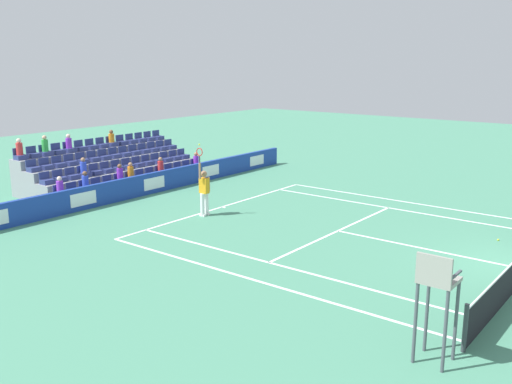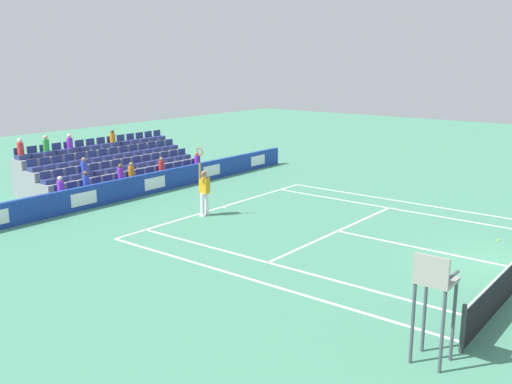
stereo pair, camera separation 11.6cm
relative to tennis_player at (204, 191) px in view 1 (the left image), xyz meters
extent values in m
cube|color=white|center=(-1.40, -0.34, -0.99)|extent=(10.97, 0.10, 0.01)
cube|color=white|center=(-1.40, 5.15, -0.99)|extent=(8.23, 0.10, 0.01)
cube|color=white|center=(-1.40, 8.35, -0.99)|extent=(0.10, 6.40, 0.01)
cube|color=white|center=(2.72, 5.61, -0.99)|extent=(0.10, 11.89, 0.01)
cube|color=white|center=(-5.51, 5.61, -0.99)|extent=(0.10, 11.89, 0.01)
cube|color=white|center=(4.09, 5.61, -0.99)|extent=(0.10, 11.89, 0.01)
cube|color=white|center=(-6.88, 5.61, -0.99)|extent=(0.10, 11.89, 0.01)
cube|color=white|center=(-1.40, -0.24, -0.99)|extent=(0.10, 0.20, 0.01)
cube|color=#193899|center=(-1.40, -4.50, -0.52)|extent=(19.01, 0.20, 0.95)
cube|color=white|center=(-9.00, -4.39, -0.52)|extent=(1.22, 0.01, 0.53)
cube|color=white|center=(-5.20, -4.39, -0.52)|extent=(1.22, 0.01, 0.53)
cube|color=white|center=(-1.40, -4.39, -0.52)|extent=(1.22, 0.01, 0.53)
cube|color=white|center=(2.40, -4.39, -0.52)|extent=(1.22, 0.01, 0.53)
cylinder|color=#33383D|center=(4.54, 11.55, -0.46)|extent=(0.10, 0.10, 1.07)
cylinder|color=white|center=(-0.13, 0.00, -0.54)|extent=(0.16, 0.16, 0.90)
cylinder|color=white|center=(0.11, 0.00, -0.54)|extent=(0.16, 0.16, 0.90)
cube|color=white|center=(-0.13, 0.00, -0.95)|extent=(0.12, 0.26, 0.08)
cube|color=white|center=(0.11, 0.00, -0.95)|extent=(0.12, 0.26, 0.08)
cube|color=orange|center=(-0.01, 0.00, 0.21)|extent=(0.23, 0.36, 0.60)
sphere|color=#9E7251|center=(-0.01, 0.00, 0.67)|extent=(0.24, 0.24, 0.24)
cylinder|color=#9E7251|center=(0.21, 0.00, 0.82)|extent=(0.09, 0.09, 0.62)
cylinder|color=#9E7251|center=(-0.23, 0.04, 0.23)|extent=(0.09, 0.09, 0.56)
cylinder|color=black|center=(0.21, 0.00, 1.27)|extent=(0.04, 0.04, 0.28)
torus|color=red|center=(0.21, 0.00, 1.55)|extent=(0.04, 0.31, 0.31)
sphere|color=#D1E533|center=(0.21, 0.00, 1.83)|extent=(0.07, 0.07, 0.07)
cylinder|color=#474C54|center=(4.99, 10.89, -0.14)|extent=(0.07, 0.07, 1.71)
cylinder|color=#474C54|center=(4.99, 11.49, -0.14)|extent=(0.07, 0.07, 1.71)
cylinder|color=#474C54|center=(5.59, 10.89, -0.14)|extent=(0.07, 0.07, 1.71)
cylinder|color=#474C54|center=(5.59, 11.49, -0.14)|extent=(0.07, 0.07, 1.71)
cube|color=gray|center=(5.29, 11.19, 0.76)|extent=(0.70, 0.70, 0.08)
cube|color=gray|center=(5.61, 11.19, 1.07)|extent=(0.06, 0.70, 0.55)
cube|color=#474C54|center=(5.29, 10.87, 0.94)|extent=(0.56, 0.05, 0.04)
cube|color=#474C54|center=(5.29, 11.51, 0.94)|extent=(0.56, 0.05, 0.04)
cube|color=gray|center=(-1.40, -5.57, -0.78)|extent=(8.68, 0.95, 0.42)
cube|color=navy|center=(-5.43, -5.57, -0.47)|extent=(0.48, 0.44, 0.20)
cube|color=navy|center=(-5.43, -5.77, -0.22)|extent=(0.48, 0.04, 0.30)
cube|color=navy|center=(-4.81, -5.57, -0.47)|extent=(0.48, 0.44, 0.20)
cube|color=navy|center=(-4.81, -5.77, -0.22)|extent=(0.48, 0.04, 0.30)
cube|color=navy|center=(-4.19, -5.57, -0.47)|extent=(0.48, 0.44, 0.20)
cube|color=navy|center=(-4.19, -5.77, -0.22)|extent=(0.48, 0.04, 0.30)
cube|color=navy|center=(-3.57, -5.57, -0.47)|extent=(0.48, 0.44, 0.20)
cube|color=navy|center=(-3.57, -5.77, -0.22)|extent=(0.48, 0.04, 0.30)
cube|color=navy|center=(-2.95, -5.57, -0.47)|extent=(0.48, 0.44, 0.20)
cube|color=navy|center=(-2.95, -5.77, -0.22)|extent=(0.48, 0.04, 0.30)
cube|color=navy|center=(-2.33, -5.57, -0.47)|extent=(0.48, 0.44, 0.20)
cube|color=navy|center=(-2.33, -5.77, -0.22)|extent=(0.48, 0.04, 0.30)
cube|color=navy|center=(-1.71, -5.57, -0.47)|extent=(0.48, 0.44, 0.20)
cube|color=navy|center=(-1.71, -5.77, -0.22)|extent=(0.48, 0.04, 0.30)
cube|color=navy|center=(-1.09, -5.57, -0.47)|extent=(0.48, 0.44, 0.20)
cube|color=navy|center=(-1.09, -5.77, -0.22)|extent=(0.48, 0.04, 0.30)
cube|color=navy|center=(-0.47, -5.57, -0.47)|extent=(0.48, 0.44, 0.20)
cube|color=navy|center=(-0.47, -5.77, -0.22)|extent=(0.48, 0.04, 0.30)
cube|color=navy|center=(0.15, -5.57, -0.47)|extent=(0.48, 0.44, 0.20)
cube|color=navy|center=(0.15, -5.77, -0.22)|extent=(0.48, 0.04, 0.30)
cube|color=navy|center=(0.77, -5.57, -0.47)|extent=(0.48, 0.44, 0.20)
cube|color=navy|center=(0.77, -5.77, -0.22)|extent=(0.48, 0.04, 0.30)
cube|color=navy|center=(1.39, -5.57, -0.47)|extent=(0.48, 0.44, 0.20)
cube|color=navy|center=(1.39, -5.77, -0.22)|extent=(0.48, 0.04, 0.30)
cube|color=navy|center=(2.01, -5.57, -0.47)|extent=(0.48, 0.44, 0.20)
cube|color=navy|center=(2.01, -5.77, -0.22)|extent=(0.48, 0.04, 0.30)
cube|color=navy|center=(2.63, -5.57, -0.47)|extent=(0.48, 0.44, 0.20)
cube|color=navy|center=(2.63, -5.77, -0.22)|extent=(0.48, 0.04, 0.30)
cube|color=gray|center=(-1.40, -6.52, -0.57)|extent=(8.68, 0.95, 0.84)
cube|color=navy|center=(-5.43, -6.52, -0.05)|extent=(0.48, 0.44, 0.20)
cube|color=navy|center=(-5.43, -6.72, 0.20)|extent=(0.48, 0.04, 0.30)
cube|color=navy|center=(-4.81, -6.52, -0.05)|extent=(0.48, 0.44, 0.20)
cube|color=navy|center=(-4.81, -6.72, 0.20)|extent=(0.48, 0.04, 0.30)
cube|color=navy|center=(-4.19, -6.52, -0.05)|extent=(0.48, 0.44, 0.20)
cube|color=navy|center=(-4.19, -6.72, 0.20)|extent=(0.48, 0.04, 0.30)
cube|color=navy|center=(-3.57, -6.52, -0.05)|extent=(0.48, 0.44, 0.20)
cube|color=navy|center=(-3.57, -6.72, 0.20)|extent=(0.48, 0.04, 0.30)
cube|color=navy|center=(-2.95, -6.52, -0.05)|extent=(0.48, 0.44, 0.20)
cube|color=navy|center=(-2.95, -6.72, 0.20)|extent=(0.48, 0.04, 0.30)
cube|color=navy|center=(-2.33, -6.52, -0.05)|extent=(0.48, 0.44, 0.20)
cube|color=navy|center=(-2.33, -6.72, 0.20)|extent=(0.48, 0.04, 0.30)
cube|color=navy|center=(-1.71, -6.52, -0.05)|extent=(0.48, 0.44, 0.20)
cube|color=navy|center=(-1.71, -6.72, 0.20)|extent=(0.48, 0.04, 0.30)
cube|color=navy|center=(-1.09, -6.52, -0.05)|extent=(0.48, 0.44, 0.20)
cube|color=navy|center=(-1.09, -6.72, 0.20)|extent=(0.48, 0.04, 0.30)
cube|color=navy|center=(-0.47, -6.52, -0.05)|extent=(0.48, 0.44, 0.20)
cube|color=navy|center=(-0.47, -6.72, 0.20)|extent=(0.48, 0.04, 0.30)
cube|color=navy|center=(0.15, -6.52, -0.05)|extent=(0.48, 0.44, 0.20)
cube|color=navy|center=(0.15, -6.72, 0.20)|extent=(0.48, 0.04, 0.30)
cube|color=navy|center=(0.77, -6.52, -0.05)|extent=(0.48, 0.44, 0.20)
cube|color=navy|center=(0.77, -6.72, 0.20)|extent=(0.48, 0.04, 0.30)
cube|color=navy|center=(1.39, -6.52, -0.05)|extent=(0.48, 0.44, 0.20)
cube|color=navy|center=(1.39, -6.72, 0.20)|extent=(0.48, 0.04, 0.30)
cube|color=navy|center=(2.01, -6.52, -0.05)|extent=(0.48, 0.44, 0.20)
cube|color=navy|center=(2.01, -6.72, 0.20)|extent=(0.48, 0.04, 0.30)
cube|color=navy|center=(2.63, -6.52, -0.05)|extent=(0.48, 0.44, 0.20)
cube|color=navy|center=(2.63, -6.72, 0.20)|extent=(0.48, 0.04, 0.30)
cube|color=gray|center=(-1.40, -7.47, -0.36)|extent=(8.68, 0.95, 1.26)
cube|color=navy|center=(-5.43, -7.47, 0.37)|extent=(0.48, 0.44, 0.20)
cube|color=navy|center=(-5.43, -7.67, 0.62)|extent=(0.48, 0.04, 0.30)
cube|color=navy|center=(-4.81, -7.47, 0.37)|extent=(0.48, 0.44, 0.20)
cube|color=navy|center=(-4.81, -7.67, 0.62)|extent=(0.48, 0.04, 0.30)
cube|color=navy|center=(-4.19, -7.47, 0.37)|extent=(0.48, 0.44, 0.20)
cube|color=navy|center=(-4.19, -7.67, 0.62)|extent=(0.48, 0.04, 0.30)
cube|color=navy|center=(-3.57, -7.47, 0.37)|extent=(0.48, 0.44, 0.20)
cube|color=navy|center=(-3.57, -7.67, 0.62)|extent=(0.48, 0.04, 0.30)
cube|color=navy|center=(-2.95, -7.47, 0.37)|extent=(0.48, 0.44, 0.20)
cube|color=navy|center=(-2.95, -7.67, 0.62)|extent=(0.48, 0.04, 0.30)
cube|color=navy|center=(-2.33, -7.47, 0.37)|extent=(0.48, 0.44, 0.20)
cube|color=navy|center=(-2.33, -7.67, 0.62)|extent=(0.48, 0.04, 0.30)
cube|color=navy|center=(-1.71, -7.47, 0.37)|extent=(0.48, 0.44, 0.20)
cube|color=navy|center=(-1.71, -7.67, 0.62)|extent=(0.48, 0.04, 0.30)
cube|color=navy|center=(-1.09, -7.47, 0.37)|extent=(0.48, 0.44, 0.20)
cube|color=navy|center=(-1.09, -7.67, 0.62)|extent=(0.48, 0.04, 0.30)
cube|color=navy|center=(-0.47, -7.47, 0.37)|extent=(0.48, 0.44, 0.20)
cube|color=navy|center=(-0.47, -7.67, 0.62)|extent=(0.48, 0.04, 0.30)
cube|color=navy|center=(0.15, -7.47, 0.37)|extent=(0.48, 0.44, 0.20)
cube|color=navy|center=(0.15, -7.67, 0.62)|extent=(0.48, 0.04, 0.30)
cube|color=navy|center=(0.77, -7.47, 0.37)|extent=(0.48, 0.44, 0.20)
cube|color=navy|center=(0.77, -7.67, 0.62)|extent=(0.48, 0.04, 0.30)
cube|color=navy|center=(1.39, -7.47, 0.37)|extent=(0.48, 0.44, 0.20)
cube|color=navy|center=(1.39, -7.67, 0.62)|extent=(0.48, 0.04, 0.30)
cube|color=navy|center=(2.01, -7.47, 0.37)|extent=(0.48, 0.44, 0.20)
cube|color=navy|center=(2.01, -7.67, 0.62)|extent=(0.48, 0.04, 0.30)
cube|color=navy|center=(2.63, -7.47, 0.37)|extent=(0.48, 0.44, 0.20)
cube|color=navy|center=(2.63, -7.67, 0.62)|extent=(0.48, 0.04, 0.30)
cube|color=gray|center=(-1.40, -8.42, -0.15)|extent=(8.68, 0.95, 1.68)
cube|color=navy|center=(-5.43, -8.42, 0.79)|extent=(0.48, 0.44, 0.20)
cube|color=navy|center=(-5.43, -8.62, 1.04)|extent=(0.48, 0.04, 0.30)
cube|color=navy|center=(-4.81, -8.42, 0.79)|extent=(0.48, 0.44, 0.20)
cube|color=navy|center=(-4.81, -8.62, 1.04)|extent=(0.48, 0.04, 0.30)
cube|color=navy|center=(-4.19, -8.42, 0.79)|extent=(0.48, 0.44, 0.20)
cube|color=navy|center=(-4.19, -8.62, 1.04)|extent=(0.48, 0.04, 0.30)
cube|color=navy|center=(-3.57, -8.42, 0.79)|extent=(0.48, 0.44, 0.20)
cube|color=navy|center=(-3.57, -8.62, 1.04)|extent=(0.48, 0.04, 0.30)
cube|color=navy|center=(-2.95, -8.42, 0.79)|extent=(0.48, 0.44, 0.20)
cube|color=navy|center=(-2.95, -8.62, 1.04)|extent=(0.48, 0.04, 0.30)
cube|color=navy|center=(-2.33, -8.42, 0.79)|extent=(0.48, 0.44, 0.20)
cube|color=navy|center=(-2.33, -8.62, 1.04)|extent=(0.48, 0.04, 0.30)
cube|color=navy|center=(-1.71, -8.42, 0.79)|extent=(0.48, 0.44, 0.20)
cube|color=navy|center=(-1.71, -8.62, 1.04)|extent=(0.48, 0.04, 0.30)
cube|color=navy|center=(-1.09, -8.42, 0.79)|extent=(0.48, 0.44, 0.20)
cube|color=navy|center=(-1.09, -8.62, 1.04)|extent=(0.48, 0.04, 0.30)
cube|color=navy|center=(-0.47, -8.42, 0.79)|extent=(0.48, 0.44, 0.20)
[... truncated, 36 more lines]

